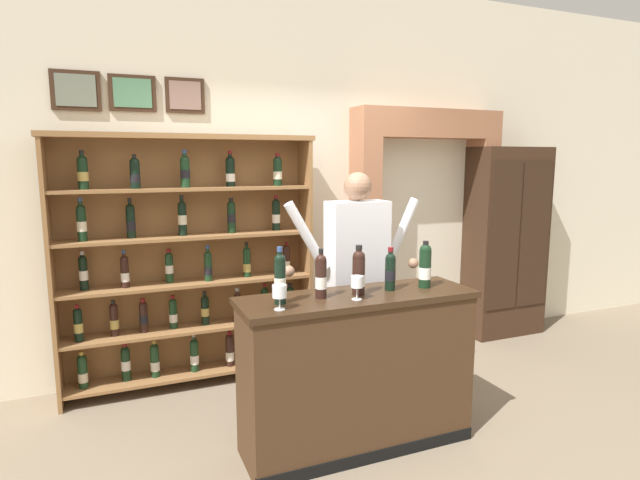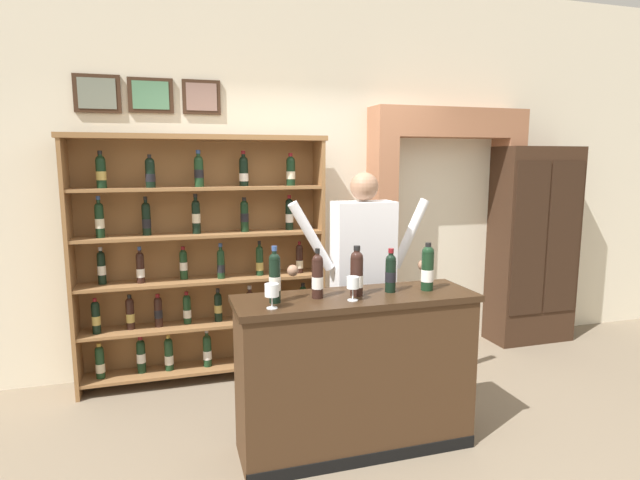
{
  "view_description": "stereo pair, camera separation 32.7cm",
  "coord_description": "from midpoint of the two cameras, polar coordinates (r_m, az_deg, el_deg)",
  "views": [
    {
      "loc": [
        -1.39,
        -2.78,
        1.84
      ],
      "look_at": [
        -0.16,
        0.21,
        1.34
      ],
      "focal_mm": 28.75,
      "sensor_mm": 36.0,
      "label": 1
    },
    {
      "loc": [
        -1.08,
        -2.89,
        1.84
      ],
      "look_at": [
        -0.16,
        0.21,
        1.34
      ],
      "focal_mm": 28.75,
      "sensor_mm": 36.0,
      "label": 2
    }
  ],
  "objects": [
    {
      "name": "tasting_bottle_vin_santo",
      "position": [
        3.39,
        8.93,
        -2.86
      ],
      "size": [
        0.08,
        0.08,
        0.31
      ],
      "color": "black",
      "rests_on": "tasting_counter"
    },
    {
      "name": "wine_shelf",
      "position": [
        4.3,
        -16.54,
        -1.97
      ],
      "size": [
        2.05,
        0.31,
        2.04
      ],
      "color": "olive",
      "rests_on": "ground"
    },
    {
      "name": "tasting_bottle_riserva",
      "position": [
        3.3,
        5.03,
        -3.42
      ],
      "size": [
        0.07,
        0.07,
        0.28
      ],
      "color": "black",
      "rests_on": "tasting_counter"
    },
    {
      "name": "archway_doorway",
      "position": [
        5.17,
        9.28,
        2.76
      ],
      "size": [
        1.53,
        0.45,
        2.32
      ],
      "color": "#9E6647",
      "rests_on": "ground"
    },
    {
      "name": "wine_glass_spare",
      "position": [
        3.07,
        1.09,
        -4.86
      ],
      "size": [
        0.08,
        0.08,
        0.15
      ],
      "color": "silver",
      "rests_on": "tasting_counter"
    },
    {
      "name": "wine_glass_left",
      "position": [
        2.89,
        -7.79,
        -5.87
      ],
      "size": [
        0.08,
        0.08,
        0.14
      ],
      "color": "silver",
      "rests_on": "tasting_counter"
    },
    {
      "name": "shopkeeper",
      "position": [
        3.75,
        1.64,
        -2.6
      ],
      "size": [
        1.09,
        0.22,
        1.76
      ],
      "color": "#2D3347",
      "rests_on": "ground"
    },
    {
      "name": "ground_plane",
      "position": [
        3.61,
        1.03,
        -22.02
      ],
      "size": [
        14.0,
        14.0,
        0.02
      ],
      "primitive_type": "cube",
      "color": "#7A6B56"
    },
    {
      "name": "tasting_bottle_bianco",
      "position": [
        3.18,
        1.36,
        -3.59
      ],
      "size": [
        0.08,
        0.08,
        0.31
      ],
      "color": "black",
      "rests_on": "tasting_counter"
    },
    {
      "name": "tasting_bottle_brunello",
      "position": [
        3.1,
        -2.92,
        -4.04
      ],
      "size": [
        0.07,
        0.07,
        0.31
      ],
      "color": "black",
      "rests_on": "tasting_counter"
    },
    {
      "name": "side_cabinet",
      "position": [
        5.68,
        18.39,
        -0.21
      ],
      "size": [
        0.83,
        0.42,
        1.97
      ],
      "color": "#382316",
      "rests_on": "ground"
    },
    {
      "name": "tasting_bottle_grappa",
      "position": [
        2.99,
        -7.62,
        -4.25
      ],
      "size": [
        0.07,
        0.07,
        0.34
      ],
      "color": "black",
      "rests_on": "tasting_counter"
    },
    {
      "name": "back_wall",
      "position": [
        4.67,
        -7.16,
        7.2
      ],
      "size": [
        12.0,
        0.19,
        3.42
      ],
      "color": "beige",
      "rests_on": "ground"
    },
    {
      "name": "tasting_counter",
      "position": [
        3.38,
        1.33,
        -14.45
      ],
      "size": [
        1.52,
        0.48,
        1.01
      ],
      "color": "#422B19",
      "rests_on": "ground"
    }
  ]
}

